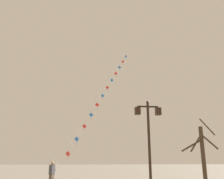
# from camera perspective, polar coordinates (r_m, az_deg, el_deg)

# --- Properties ---
(twin_lantern_lamp_post) EXTENTS (1.41, 0.28, 4.85)m
(twin_lantern_lamp_post) POSITION_cam_1_polar(r_m,az_deg,el_deg) (13.20, 8.49, -8.98)
(twin_lantern_lamp_post) COLOR black
(twin_lantern_lamp_post) RESTS_ON ground_plane
(kite_train) EXTENTS (8.18, 13.04, 16.13)m
(kite_train) POSITION_cam_1_polar(r_m,az_deg,el_deg) (26.57, -2.20, -1.44)
(kite_train) COLOR brown
(kite_train) RESTS_ON ground_plane
(kite_flyer) EXTENTS (0.42, 0.61, 1.71)m
(kite_flyer) POSITION_cam_1_polar(r_m,az_deg,el_deg) (17.50, -13.78, -18.46)
(kite_flyer) COLOR brown
(kite_flyer) RESTS_ON ground_plane
(bare_tree) EXTENTS (2.32, 0.87, 4.51)m
(bare_tree) POSITION_cam_1_polar(r_m,az_deg,el_deg) (17.67, 20.28, -13.82)
(bare_tree) COLOR #423323
(bare_tree) RESTS_ON ground_plane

